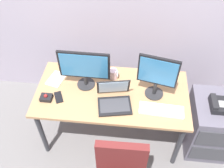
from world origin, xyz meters
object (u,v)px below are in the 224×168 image
object	(u,v)px
keyboard	(161,110)
cell_phone	(59,97)
paper_notepad	(56,79)
file_cabinet	(208,125)
coffee_mug	(113,74)
monitor_main	(84,67)
trackball_mouse	(46,97)
laptop	(114,99)
desk_phone	(219,105)
monitor_side	(157,75)

from	to	relation	value
keyboard	cell_phone	world-z (taller)	keyboard
paper_notepad	cell_phone	size ratio (longest dim) A/B	1.46
file_cabinet	coffee_mug	xyz separation A→B (m)	(-1.04, 0.23, 0.43)
monitor_main	paper_notepad	bearing A→B (deg)	172.57
monitor_main	trackball_mouse	distance (m)	0.47
laptop	coffee_mug	bearing A→B (deg)	96.71
desk_phone	cell_phone	size ratio (longest dim) A/B	1.41
file_cabinet	keyboard	xyz separation A→B (m)	(-0.55, -0.15, 0.39)
trackball_mouse	monitor_main	bearing A→B (deg)	33.03
file_cabinet	monitor_side	distance (m)	0.89
monitor_side	paper_notepad	distance (m)	1.04
monitor_side	paper_notepad	xyz separation A→B (m)	(-1.00, 0.09, -0.26)
file_cabinet	paper_notepad	bearing A→B (deg)	174.84
keyboard	laptop	distance (m)	0.45
desk_phone	keyboard	size ratio (longest dim) A/B	0.48
desk_phone	keyboard	distance (m)	0.56
trackball_mouse	paper_notepad	bearing A→B (deg)	83.91
keyboard	cell_phone	distance (m)	0.99
laptop	file_cabinet	bearing A→B (deg)	5.51
file_cabinet	monitor_side	world-z (taller)	monitor_side
file_cabinet	cell_phone	xyz separation A→B (m)	(-1.54, -0.09, 0.38)
laptop	coffee_mug	xyz separation A→B (m)	(-0.04, 0.33, -0.00)
monitor_main	trackball_mouse	bearing A→B (deg)	-146.97
keyboard	desk_phone	bearing A→B (deg)	13.71
monitor_main	trackball_mouse	size ratio (longest dim) A/B	4.48
monitor_main	desk_phone	bearing A→B (deg)	-5.36
cell_phone	file_cabinet	bearing A→B (deg)	-21.17
desk_phone	file_cabinet	bearing A→B (deg)	63.22
monitor_main	monitor_side	size ratio (longest dim) A/B	1.06
trackball_mouse	coffee_mug	bearing A→B (deg)	30.04
monitor_side	trackball_mouse	size ratio (longest dim) A/B	4.22
file_cabinet	coffee_mug	world-z (taller)	coffee_mug
keyboard	paper_notepad	xyz separation A→B (m)	(-1.07, 0.30, -0.01)
monitor_main	coffee_mug	size ratio (longest dim) A/B	4.67
laptop	paper_notepad	world-z (taller)	laptop
monitor_main	cell_phone	size ratio (longest dim) A/B	3.47
monitor_side	cell_phone	bearing A→B (deg)	-171.17
coffee_mug	monitor_main	bearing A→B (deg)	-154.13
file_cabinet	trackball_mouse	xyz separation A→B (m)	(-1.65, -0.12, 0.40)
file_cabinet	monitor_main	xyz separation A→B (m)	(-1.30, 0.10, 0.61)
trackball_mouse	cell_phone	bearing A→B (deg)	15.21
monitor_side	cell_phone	world-z (taller)	monitor_side
monitor_side	keyboard	bearing A→B (deg)	-71.91
file_cabinet	desk_phone	bearing A→B (deg)	-116.78
trackball_mouse	file_cabinet	bearing A→B (deg)	4.19
monitor_main	cell_phone	bearing A→B (deg)	-140.40
monitor_main	cell_phone	xyz separation A→B (m)	(-0.24, -0.20, -0.23)
trackball_mouse	coffee_mug	size ratio (longest dim) A/B	1.04
monitor_main	paper_notepad	xyz separation A→B (m)	(-0.32, 0.04, -0.23)
file_cabinet	coffee_mug	size ratio (longest dim) A/B	6.36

